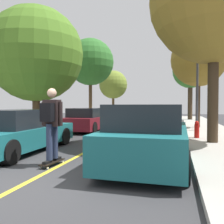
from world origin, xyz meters
TOP-DOWN VIEW (x-y plane):
  - ground at (0.00, 0.00)m, footprint 80.00×80.00m
  - center_line at (0.00, 4.00)m, footprint 0.12×39.20m
  - parked_car_left_nearest at (-2.11, 2.74)m, footprint 2.00×4.68m
  - parked_car_left_near at (-2.11, 9.39)m, footprint 1.89×4.61m
  - parked_car_right_nearest at (2.11, 2.08)m, footprint 1.99×4.40m
  - parked_car_right_near at (2.11, 8.33)m, footprint 2.02×4.52m
  - parked_car_right_far at (2.11, 14.94)m, footprint 1.82×4.37m
  - parked_car_right_farthest at (2.11, 20.93)m, footprint 2.01×4.14m
  - street_tree_left_nearest at (-4.07, 6.93)m, footprint 4.74×4.74m
  - street_tree_left_near at (-4.07, 15.06)m, footprint 3.83×3.83m
  - street_tree_left_far at (-4.07, 22.64)m, footprint 3.14×3.14m
  - street_tree_right_near at (4.07, 11.81)m, footprint 3.31×3.31m
  - street_tree_right_far at (4.07, 20.51)m, footprint 3.34×3.34m
  - fire_hydrant at (3.61, 6.59)m, footprint 0.20×0.20m
  - streetlamp at (3.86, 9.74)m, footprint 0.36×0.24m
  - skateboard at (-0.17, 1.32)m, footprint 0.29×0.86m
  - skateboarder at (-0.17, 1.29)m, footprint 0.59×0.71m

SIDE VIEW (x-z plane):
  - ground at x=0.00m, z-range 0.00..0.00m
  - center_line at x=0.00m, z-range 0.00..0.01m
  - skateboard at x=-0.17m, z-range 0.04..0.14m
  - fire_hydrant at x=3.61m, z-range 0.14..0.84m
  - parked_car_left_nearest at x=-2.11m, z-range -0.02..1.33m
  - parked_car_left_near at x=-2.11m, z-range 0.00..1.33m
  - parked_car_right_near at x=2.11m, z-range 0.01..1.34m
  - parked_car_right_farthest at x=2.11m, z-range -0.01..1.37m
  - parked_car_right_far at x=2.11m, z-range -0.03..1.42m
  - parked_car_right_nearest at x=2.11m, z-range -0.02..1.48m
  - skateboarder at x=-0.17m, z-range 0.23..2.03m
  - streetlamp at x=3.86m, z-range 0.55..6.75m
  - street_tree_left_far at x=-4.07m, z-range 1.18..6.43m
  - street_tree_left_nearest at x=-4.07m, z-range 0.90..7.18m
  - street_tree_right_near at x=4.07m, z-range 1.37..7.18m
  - street_tree_right_far at x=4.07m, z-range 1.59..7.92m
  - street_tree_left_near at x=-4.07m, z-range 1.62..8.44m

